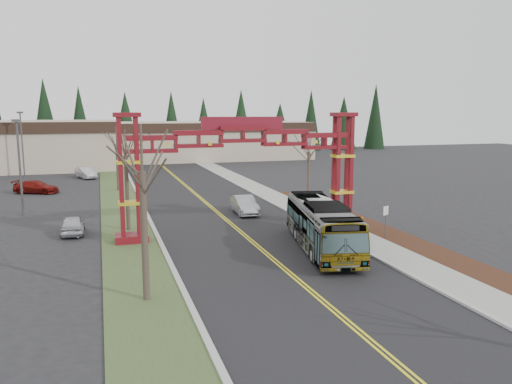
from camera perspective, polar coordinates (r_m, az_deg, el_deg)
name	(u,v)px	position (r m, az deg, el deg)	size (l,w,h in m)	color
ground	(367,339)	(21.18, 12.53, -16.04)	(200.00, 200.00, 0.00)	black
road	(221,216)	(43.58, -4.02, -2.70)	(12.00, 110.00, 0.02)	black
lane_line_left	(220,215)	(43.55, -4.17, -2.69)	(0.12, 100.00, 0.01)	yellow
lane_line_right	(222,215)	(43.61, -3.86, -2.67)	(0.12, 100.00, 0.01)	yellow
curb_right	(287,211)	(45.35, 3.57, -2.14)	(0.30, 110.00, 0.15)	#ADAEA8
sidewalk_right	(302,210)	(45.88, 5.26, -2.03)	(2.60, 110.00, 0.14)	gray
landscape_strip	(428,250)	(34.38, 19.07, -6.33)	(2.60, 50.00, 0.12)	#321A10
grass_median	(126,221)	(42.50, -14.58, -3.24)	(4.00, 110.00, 0.08)	#3B4D26
curb_left	(149,219)	(42.61, -12.10, -3.07)	(0.30, 110.00, 0.15)	#ADAEA8
gateway_arch	(243,153)	(36.00, -1.53, 4.44)	(18.20, 1.60, 8.90)	#5A0B16
retail_building_east	(205,140)	(98.63, -5.80, 5.94)	(38.00, 20.30, 7.00)	#BAA58E
conifer_treeline	(148,124)	(109.01, -12.19, 7.65)	(116.10, 5.60, 13.00)	black
transit_bus	(322,225)	(32.93, 7.50, -3.80)	(2.70, 11.53, 3.21)	#A6AAAE
silver_sedan	(244,205)	(44.11, -1.34, -1.50)	(1.67, 4.80, 1.58)	#A5A8AD
parked_car_near_a	(73,225)	(39.31, -20.20, -3.53)	(1.64, 4.08, 1.39)	silver
parked_car_mid_a	(36,187)	(60.35, -23.82, 0.53)	(2.00, 4.93, 1.43)	maroon
parked_car_far_a	(86,173)	(71.61, -18.87, 2.10)	(1.64, 4.69, 1.55)	silver
bare_tree_median_near	(142,172)	(23.50, -12.88, 2.19)	(3.26, 3.26, 8.38)	#382D26
bare_tree_median_mid	(126,156)	(38.45, -14.67, 4.00)	(2.92, 2.92, 7.66)	#382D26
bare_tree_median_far	(117,145)	(58.64, -15.65, 5.22)	(2.98, 2.98, 7.28)	#382D26
bare_tree_right_far	(309,152)	(49.92, 6.07, 4.54)	(3.00, 3.00, 6.98)	#382D26
light_pole_near	(19,161)	(47.25, -25.43, 3.26)	(0.72, 0.36, 8.33)	#3F3F44
light_pole_far	(22,140)	(75.66, -25.18, 5.45)	(0.78, 0.39, 8.98)	#3F3F44
street_sign	(386,215)	(36.63, 14.60, -2.59)	(0.50, 0.25, 2.33)	#3F3F44
barrel_south	(360,223)	(39.42, 11.79, -3.49)	(0.48, 0.48, 0.90)	#CC620B
barrel_mid	(348,216)	(41.57, 10.46, -2.68)	(0.57, 0.57, 1.05)	#CC620B
barrel_north	(333,207)	(44.77, 8.82, -1.76)	(0.60, 0.60, 1.11)	#CC620B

